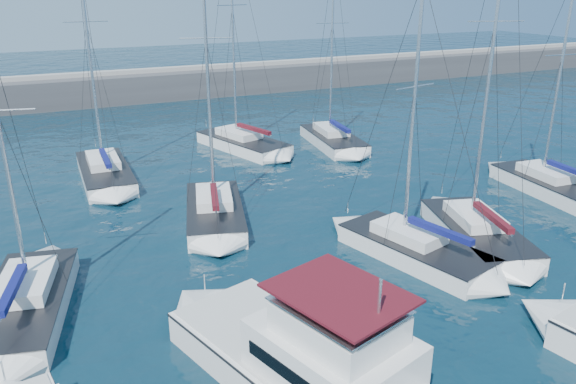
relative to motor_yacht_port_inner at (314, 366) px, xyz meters
name	(u,v)px	position (x,y,z in m)	size (l,w,h in m)	color
ground	(462,337)	(6.62, 0.47, -1.13)	(220.00, 220.00, 0.00)	black
breakwater	(156,89)	(6.62, 52.47, -0.08)	(160.00, 6.00, 4.45)	#424244
motor_yacht_port_inner	(314,366)	(0.00, 0.00, 0.00)	(6.79, 11.11, 4.69)	silver
sailboat_mid_a	(26,304)	(-8.30, 9.10, -0.63)	(4.76, 8.46, 13.09)	white
sailboat_mid_b	(215,211)	(1.58, 15.12, -0.59)	(5.07, 8.41, 15.93)	white
sailboat_mid_c	(415,249)	(8.91, 6.51, -0.62)	(4.81, 8.20, 13.18)	silver
sailboat_mid_d	(477,232)	(12.99, 6.71, -0.57)	(5.30, 8.44, 17.61)	white
sailboat_mid_e	(551,185)	(22.37, 10.30, -0.62)	(3.70, 8.25, 13.66)	silver
sailboat_back_a	(105,172)	(-3.00, 25.01, -0.60)	(3.26, 8.88, 16.57)	white
sailboat_back_b	(243,143)	(8.14, 28.03, -0.58)	(5.58, 9.17, 17.80)	white
sailboat_back_c	(333,139)	(15.28, 25.94, -0.60)	(4.14, 8.53, 15.51)	silver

